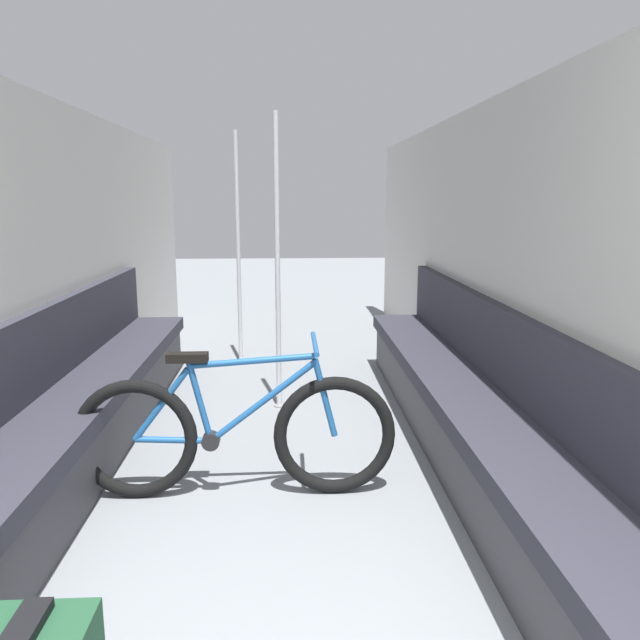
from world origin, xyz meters
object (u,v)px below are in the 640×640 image
(bench_seat_row_right, at_px, (468,410))
(grab_pole_near, at_px, (238,254))
(bench_seat_row_left, at_px, (74,417))
(bicycle, at_px, (235,434))
(grab_pole_far, at_px, (278,269))

(bench_seat_row_right, height_order, grab_pole_near, grab_pole_near)
(bench_seat_row_left, height_order, grab_pole_near, grab_pole_near)
(bicycle, bearing_deg, grab_pole_near, 83.16)
(bench_seat_row_left, relative_size, bench_seat_row_right, 1.00)
(grab_pole_far, bearing_deg, bench_seat_row_right, -41.92)
(bench_seat_row_left, relative_size, bicycle, 2.63)
(bicycle, height_order, grab_pole_far, grab_pole_far)
(grab_pole_near, xyz_separation_m, grab_pole_far, (0.37, -1.23, 0.00))
(grab_pole_near, distance_m, grab_pole_far, 1.28)
(bench_seat_row_right, height_order, grab_pole_far, grab_pole_far)
(grab_pole_near, height_order, grab_pole_far, same)
(grab_pole_far, bearing_deg, grab_pole_near, 106.59)
(bench_seat_row_right, distance_m, grab_pole_far, 1.64)
(bench_seat_row_right, relative_size, bicycle, 2.63)
(grab_pole_near, bearing_deg, bench_seat_row_left, -108.81)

